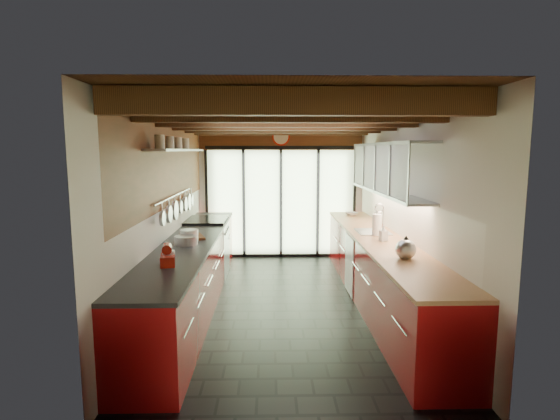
% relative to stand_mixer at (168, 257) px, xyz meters
% --- Properties ---
extents(ground, '(5.50, 5.50, 0.00)m').
position_rel_stand_mixer_xyz_m(ground, '(1.27, 1.36, -1.01)').
color(ground, black).
rests_on(ground, ground).
extents(room_shell, '(5.50, 5.50, 5.50)m').
position_rel_stand_mixer_xyz_m(room_shell, '(1.27, 1.36, 0.64)').
color(room_shell, silver).
rests_on(room_shell, ground).
extents(ceiling_beams, '(3.14, 5.06, 4.90)m').
position_rel_stand_mixer_xyz_m(ceiling_beams, '(1.27, 1.74, 1.45)').
color(ceiling_beams, '#593316').
rests_on(ceiling_beams, ground).
extents(glass_door, '(2.95, 0.10, 2.90)m').
position_rel_stand_mixer_xyz_m(glass_door, '(1.27, 4.05, 0.65)').
color(glass_door, '#C6EAAD').
rests_on(glass_door, ground).
extents(left_counter, '(0.68, 5.00, 0.92)m').
position_rel_stand_mixer_xyz_m(left_counter, '(-0.01, 1.36, -0.55)').
color(left_counter, maroon).
rests_on(left_counter, ground).
extents(range_stove, '(0.66, 0.90, 0.97)m').
position_rel_stand_mixer_xyz_m(range_stove, '(-0.01, 2.81, -0.54)').
color(range_stove, silver).
rests_on(range_stove, ground).
extents(right_counter, '(0.68, 5.00, 0.92)m').
position_rel_stand_mixer_xyz_m(right_counter, '(2.54, 1.36, -0.55)').
color(right_counter, maroon).
rests_on(right_counter, ground).
extents(sink_assembly, '(0.45, 0.52, 0.43)m').
position_rel_stand_mixer_xyz_m(sink_assembly, '(2.56, 1.76, -0.05)').
color(sink_assembly, silver).
rests_on(sink_assembly, right_counter).
extents(upper_cabinets_right, '(0.34, 3.00, 3.00)m').
position_rel_stand_mixer_xyz_m(upper_cabinets_right, '(2.70, 1.66, 0.84)').
color(upper_cabinets_right, silver).
rests_on(upper_cabinets_right, ground).
extents(left_wall_fixtures, '(0.28, 2.60, 0.96)m').
position_rel_stand_mixer_xyz_m(left_wall_fixtures, '(-0.20, 1.65, 0.77)').
color(left_wall_fixtures, silver).
rests_on(left_wall_fixtures, ground).
extents(stand_mixer, '(0.19, 0.28, 0.23)m').
position_rel_stand_mixer_xyz_m(stand_mixer, '(0.00, 0.00, 0.00)').
color(stand_mixer, '#B0180E').
rests_on(stand_mixer, left_counter).
extents(pot_large, '(0.26, 0.26, 0.15)m').
position_rel_stand_mixer_xyz_m(pot_large, '(-0.00, 1.20, -0.01)').
color(pot_large, silver).
rests_on(pot_large, left_counter).
extents(pot_small, '(0.36, 0.36, 0.11)m').
position_rel_stand_mixer_xyz_m(pot_small, '(-0.00, 0.98, -0.03)').
color(pot_small, silver).
rests_on(pot_small, left_counter).
extents(cutting_board, '(0.41, 0.47, 0.03)m').
position_rel_stand_mixer_xyz_m(cutting_board, '(-0.00, 1.39, -0.07)').
color(cutting_board, brown).
rests_on(cutting_board, left_counter).
extents(kettle, '(0.29, 0.31, 0.27)m').
position_rel_stand_mixer_xyz_m(kettle, '(2.54, 0.22, 0.03)').
color(kettle, silver).
rests_on(kettle, right_counter).
extents(paper_towel, '(0.16, 0.16, 0.35)m').
position_rel_stand_mixer_xyz_m(paper_towel, '(2.54, 1.52, 0.06)').
color(paper_towel, white).
rests_on(paper_towel, right_counter).
extents(soap_bottle, '(0.11, 0.11, 0.21)m').
position_rel_stand_mixer_xyz_m(soap_bottle, '(2.54, 1.15, 0.01)').
color(soap_bottle, silver).
rests_on(soap_bottle, right_counter).
extents(bowl, '(0.27, 0.27, 0.05)m').
position_rel_stand_mixer_xyz_m(bowl, '(2.54, 3.43, -0.06)').
color(bowl, silver).
rests_on(bowl, right_counter).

